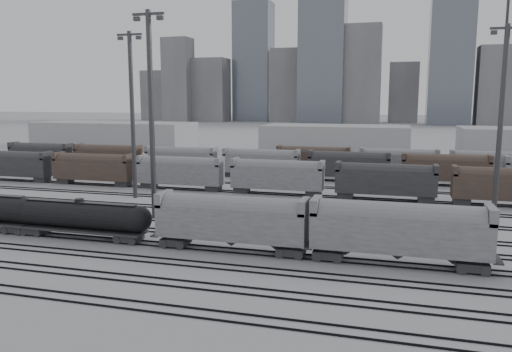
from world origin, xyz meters
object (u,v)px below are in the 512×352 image
(light_mast_c, at_px, (151,111))
(hopper_car_b, at_px, (399,228))
(hopper_car_a, at_px, (231,218))
(tank_car_b, at_px, (80,216))

(light_mast_c, bearing_deg, hopper_car_b, -19.52)
(hopper_car_a, height_order, hopper_car_b, hopper_car_b)
(hopper_car_b, height_order, light_mast_c, light_mast_c)
(tank_car_b, relative_size, hopper_car_a, 1.11)
(tank_car_b, height_order, hopper_car_a, hopper_car_a)
(tank_car_b, relative_size, hopper_car_b, 1.07)
(hopper_car_a, bearing_deg, tank_car_b, -180.00)
(hopper_car_a, relative_size, light_mast_c, 0.60)
(tank_car_b, xyz_separation_m, light_mast_c, (3.52, 10.81, 11.43))
(hopper_car_b, xyz_separation_m, light_mast_c, (-30.50, 10.81, 10.31))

